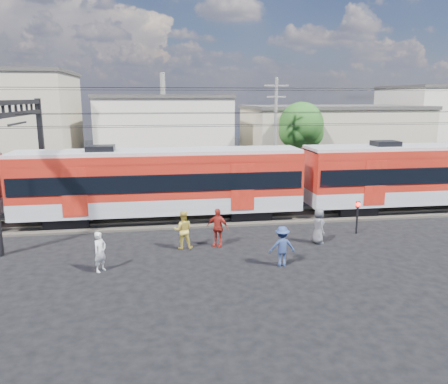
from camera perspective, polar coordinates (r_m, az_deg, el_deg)
The scene contains 17 objects.
ground at distance 18.29m, azimuth 0.62°, elevation -10.42°, with size 120.00×120.00×0.00m, color black.
track_bed at distance 25.77m, azimuth -2.30°, elevation -3.50°, with size 70.00×3.40×0.12m, color #2D2823.
rail_near at distance 25.02m, azimuth -2.10°, elevation -3.70°, with size 70.00×0.12×0.12m, color #59544C.
rail_far at distance 26.46m, azimuth -2.48°, elevation -2.82°, with size 70.00×0.12×0.12m, color #59544C.
commuter_train at distance 25.09m, azimuth -7.83°, elevation 1.45°, with size 50.30×3.08×4.17m.
catenary at distance 25.41m, azimuth -22.32°, elevation 7.02°, with size 70.00×9.30×7.52m.
building_midwest at distance 43.79m, azimuth -7.84°, elevation 7.69°, with size 12.24×12.24×7.30m.
building_mideast at distance 44.15m, azimuth 13.66°, elevation 6.84°, with size 16.32×10.20×6.30m.
building_east at distance 54.31m, azimuth 25.99°, elevation 7.97°, with size 10.20×10.20×8.30m.
utility_pole_mid at distance 32.94m, azimuth 6.73°, elevation 7.78°, with size 1.80×0.24×8.50m.
tree_near at distance 36.82m, azimuth 10.28°, elevation 8.33°, with size 3.82×3.64×6.72m.
pedestrian_a at distance 18.80m, azimuth -15.89°, elevation -7.51°, with size 0.62×0.40×1.69m, color silver.
pedestrian_b at distance 20.80m, azimuth -5.37°, elevation -4.95°, with size 0.90×0.70×1.84m, color gold.
pedestrian_c at distance 18.80m, azimuth 7.58°, elevation -7.04°, with size 1.13×0.65×1.75m, color navy.
pedestrian_d at distance 21.03m, azimuth -0.87°, elevation -4.65°, with size 1.10×0.46×1.88m, color maroon.
pedestrian_e at distance 21.96m, azimuth 12.23°, elevation -4.35°, with size 0.86×0.56×1.77m, color #4F4F54.
crossing_signal at distance 23.92m, azimuth 17.05°, elevation -2.43°, with size 0.25×0.25×1.75m.
Camera 1 is at (-2.78, -16.65, 7.05)m, focal length 35.00 mm.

